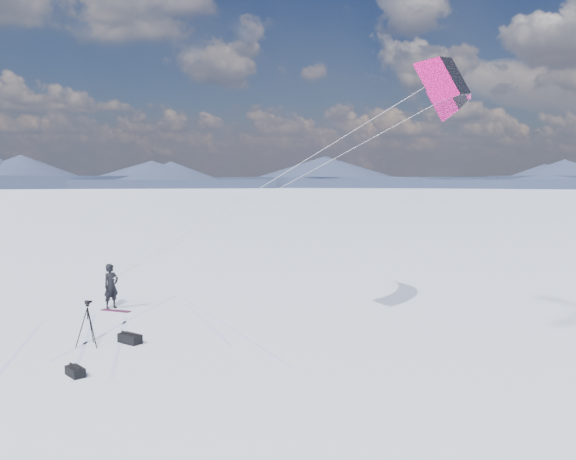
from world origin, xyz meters
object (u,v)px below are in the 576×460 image
Objects in this scene: snowboard at (116,311)px; gear_bag_a at (130,338)px; tripod at (88,317)px; gear_bag_b at (75,371)px; snowkiter at (112,308)px.

snowboard is 1.61× the size of gear_bag_a.
tripod is 1.84× the size of gear_bag_a.
snowboard is at bearing 146.24° from gear_bag_b.
gear_bag_b is at bearing -67.90° from gear_bag_a.
tripod is 1.52m from gear_bag_a.
gear_bag_b is at bearing -44.53° from tripod.
snowkiter is at bearing 147.24° from gear_bag_a.
gear_bag_b is (1.12, -2.96, -0.03)m from gear_bag_a.
gear_bag_b is at bearing -61.62° from snowboard.
snowboard is 4.86m from gear_bag_a.
tripod is (3.11, -3.77, 0.95)m from snowboard.
gear_bag_b is (5.61, -6.00, 0.13)m from snowkiter.
snowkiter is 1.25× the size of tripod.
tripod is at bearing -130.41° from gear_bag_a.
snowkiter is 2.58× the size of gear_bag_b.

